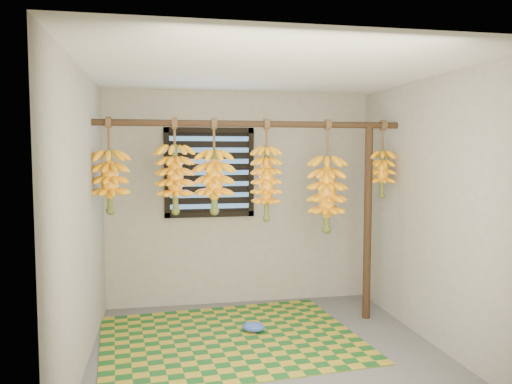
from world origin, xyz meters
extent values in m
cube|color=#535353|center=(0.00, 0.00, -0.01)|extent=(3.00, 3.00, 0.01)
cube|color=silver|center=(0.00, 0.00, 2.40)|extent=(3.00, 3.00, 0.01)
cube|color=gray|center=(0.00, 1.50, 1.20)|extent=(3.00, 0.01, 2.40)
cube|color=gray|center=(-1.50, 0.00, 1.20)|extent=(0.01, 3.00, 2.40)
cube|color=gray|center=(1.50, 0.00, 1.20)|extent=(0.01, 3.00, 2.40)
cube|color=black|center=(-0.35, 1.48, 1.50)|extent=(1.00, 0.04, 1.00)
cylinder|color=#3B2616|center=(0.00, 0.70, 2.00)|extent=(3.00, 0.06, 0.06)
cylinder|color=#3B2616|center=(1.20, 0.70, 1.00)|extent=(0.08, 0.08, 2.00)
cube|color=#174E1B|center=(-0.28, 0.38, 0.01)|extent=(2.48, 2.06, 0.01)
ellipsoid|color=#3151B7|center=(-0.04, 0.49, 0.06)|extent=(0.27, 0.24, 0.09)
cylinder|color=brown|center=(-1.35, 0.70, 1.87)|extent=(0.02, 0.02, 0.31)
cylinder|color=#4C5923|center=(-1.35, 0.70, 1.48)|extent=(0.06, 0.06, 0.54)
cylinder|color=brown|center=(-0.75, 0.70, 1.90)|extent=(0.02, 0.02, 0.26)
cylinder|color=#4C5923|center=(-0.75, 0.70, 1.49)|extent=(0.05, 0.05, 0.61)
cylinder|color=brown|center=(-0.38, 0.70, 1.87)|extent=(0.02, 0.02, 0.31)
cylinder|color=#4C5923|center=(-0.38, 0.70, 1.47)|extent=(0.06, 0.06, 0.57)
cylinder|color=brown|center=(0.13, 0.70, 1.89)|extent=(0.02, 0.02, 0.27)
cylinder|color=#4C5923|center=(0.13, 0.70, 1.44)|extent=(0.05, 0.05, 0.69)
cylinder|color=brown|center=(0.76, 0.70, 1.84)|extent=(0.02, 0.02, 0.37)
cylinder|color=#4C5923|center=(0.76, 0.70, 1.33)|extent=(0.07, 0.07, 0.72)
cylinder|color=brown|center=(1.35, 0.70, 1.88)|extent=(0.02, 0.02, 0.31)
cylinder|color=#4C5923|center=(1.35, 0.70, 1.53)|extent=(0.05, 0.05, 0.45)
camera|label=1|loc=(-0.89, -4.08, 1.73)|focal=35.00mm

